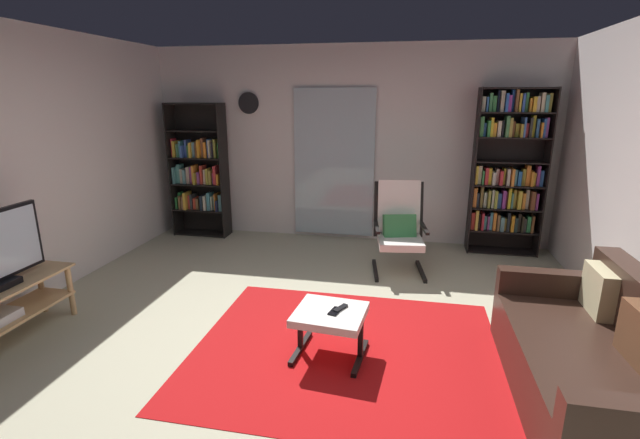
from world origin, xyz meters
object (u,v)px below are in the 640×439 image
object	(u,v)px
leather_sofa	(600,363)
wall_clock	(249,103)
bookshelf_near_tv	(199,173)
cell_phone	(335,311)
tv_remote	(340,308)
tv_stand	(0,309)
lounge_armchair	(399,225)
ottoman	(330,319)
bookshelf_near_sofa	(508,170)

from	to	relation	value
leather_sofa	wall_clock	xyz separation A→B (m)	(-3.46, 3.18, 1.55)
bookshelf_near_tv	cell_phone	world-z (taller)	bookshelf_near_tv
bookshelf_near_tv	tv_remote	world-z (taller)	bookshelf_near_tv
tv_stand	tv_remote	xyz separation A→B (m)	(2.67, 0.41, 0.07)
lounge_armchair	bookshelf_near_tv	bearing A→B (deg)	163.26
tv_stand	cell_phone	distance (m)	2.66
ottoman	wall_clock	distance (m)	3.73
ottoman	cell_phone	size ratio (longest dim) A/B	4.01
lounge_armchair	cell_phone	distance (m)	1.98
tv_stand	leather_sofa	xyz separation A→B (m)	(4.39, 0.16, -0.03)
wall_clock	cell_phone	bearing A→B (deg)	-60.19
cell_phone	bookshelf_near_tv	bearing A→B (deg)	144.75
cell_phone	wall_clock	distance (m)	3.73
lounge_armchair	ottoman	distance (m)	1.99
bookshelf_near_tv	bookshelf_near_sofa	world-z (taller)	bookshelf_near_sofa
bookshelf_near_sofa	cell_phone	world-z (taller)	bookshelf_near_sofa
tv_stand	leather_sofa	bearing A→B (deg)	2.03
tv_remote	tv_stand	bearing A→B (deg)	-144.33
tv_stand	wall_clock	bearing A→B (deg)	74.40
cell_phone	tv_stand	bearing A→B (deg)	-158.41
leather_sofa	lounge_armchair	xyz separation A→B (m)	(-1.34, 2.14, 0.24)
bookshelf_near_tv	leather_sofa	world-z (taller)	bookshelf_near_tv
bookshelf_near_sofa	tv_remote	xyz separation A→B (m)	(-1.66, -2.76, -0.68)
leather_sofa	tv_remote	world-z (taller)	leather_sofa
tv_remote	lounge_armchair	bearing A→B (deg)	105.48
tv_stand	bookshelf_near_tv	bearing A→B (deg)	85.98
bookshelf_near_sofa	ottoman	size ratio (longest dim) A/B	3.64
leather_sofa	lounge_armchair	world-z (taller)	lounge_armchair
tv_remote	cell_phone	xyz separation A→B (m)	(-0.03, -0.05, -0.00)
cell_phone	wall_clock	size ratio (longest dim) A/B	0.48
tv_stand	bookshelf_near_sofa	bearing A→B (deg)	36.26
bookshelf_near_tv	ottoman	world-z (taller)	bookshelf_near_tv
lounge_armchair	wall_clock	xyz separation A→B (m)	(-2.12, 1.04, 1.32)
ottoman	tv_remote	distance (m)	0.11
leather_sofa	lounge_armchair	size ratio (longest dim) A/B	1.73
tv_remote	wall_clock	distance (m)	3.70
ottoman	lounge_armchair	bearing A→B (deg)	76.65
bookshelf_near_tv	tv_remote	bearing A→B (deg)	-48.18
bookshelf_near_sofa	tv_stand	bearing A→B (deg)	-143.74
tv_stand	ottoman	xyz separation A→B (m)	(2.59, 0.37, -0.01)
tv_stand	wall_clock	distance (m)	3.78
ottoman	cell_phone	distance (m)	0.08
bookshelf_near_sofa	wall_clock	xyz separation A→B (m)	(-3.39, 0.16, 0.78)
tv_stand	lounge_armchair	size ratio (longest dim) A/B	1.21
bookshelf_near_sofa	cell_phone	size ratio (longest dim) A/B	14.62
tv_stand	leather_sofa	distance (m)	4.39
bookshelf_near_sofa	tv_remote	world-z (taller)	bookshelf_near_sofa
bookshelf_near_sofa	wall_clock	bearing A→B (deg)	177.27
lounge_armchair	wall_clock	bearing A→B (deg)	153.84
lounge_armchair	ottoman	bearing A→B (deg)	-103.35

